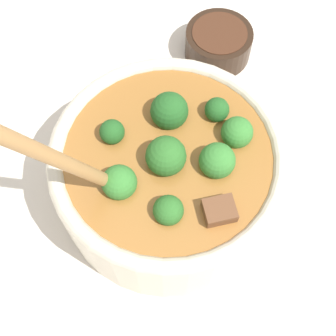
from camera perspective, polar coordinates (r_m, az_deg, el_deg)
name	(u,v)px	position (r m, az deg, el deg)	size (l,w,h in m)	color
ground_plane	(168,193)	(0.52, 0.00, -3.03)	(4.00, 4.00, 0.00)	silver
stew_bowl	(168,171)	(0.47, -0.01, -0.37)	(0.23, 0.23, 0.28)	beige
condiment_bowl	(218,42)	(0.61, 6.17, 15.00)	(0.08, 0.08, 0.04)	black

